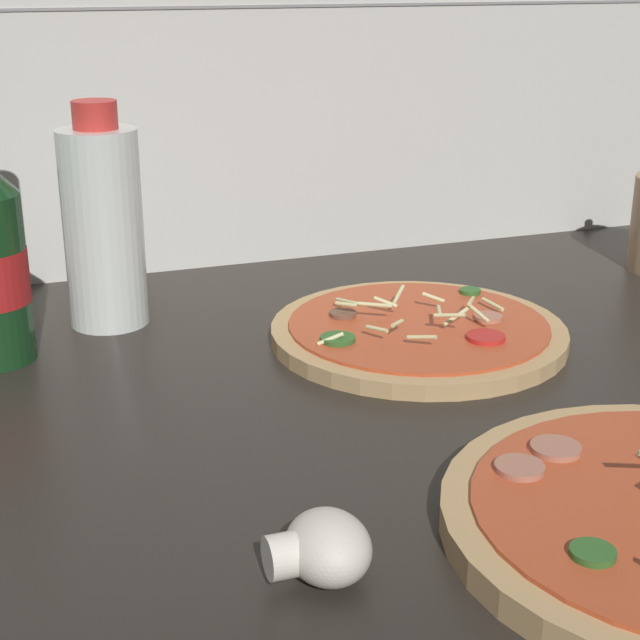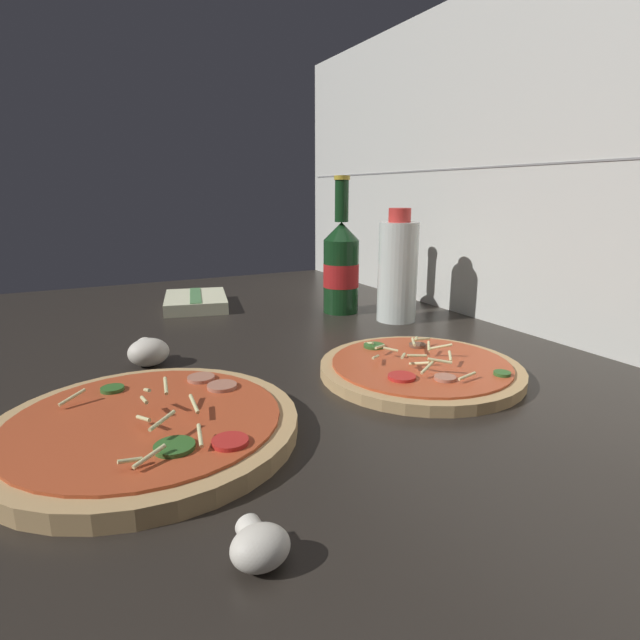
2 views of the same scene
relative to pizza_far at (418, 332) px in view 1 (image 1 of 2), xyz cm
name	(u,v)px [view 1 (image 1 of 2)]	position (x,y,z in cm)	size (l,w,h in cm)	color
counter_slab	(419,448)	(-7.55, -16.60, -2.10)	(160.00, 90.00, 2.50)	#28231E
tile_backsplash	(242,6)	(-7.55, 28.90, 26.65)	(160.00, 1.13, 60.00)	silver
pizza_far	(418,332)	(0.00, 0.00, 0.00)	(26.25, 26.25, 3.89)	tan
oil_bottle	(103,225)	(-25.14, 14.04, 8.57)	(7.22, 7.22, 20.49)	silver
mushroom_right	(323,548)	(-20.15, -31.03, 1.08)	(5.79, 5.51, 3.86)	white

